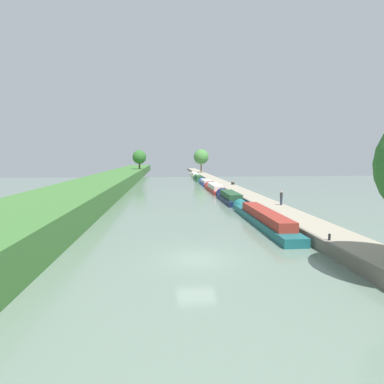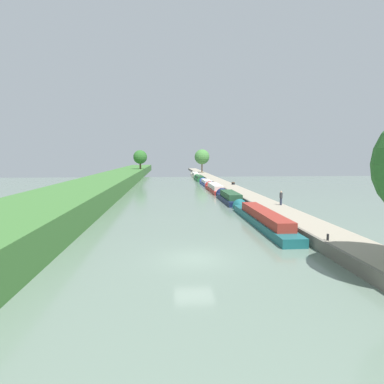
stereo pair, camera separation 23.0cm
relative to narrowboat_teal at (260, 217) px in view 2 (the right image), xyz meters
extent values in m
plane|color=slate|center=(-7.26, -9.89, -0.62)|extent=(160.00, 160.00, 0.00)
cube|color=#9E937F|center=(3.23, -9.89, -0.21)|extent=(3.33, 260.00, 0.81)
cube|color=#6B665B|center=(1.44, -9.89, -0.19)|extent=(0.25, 260.00, 0.86)
cube|color=#195B60|center=(0.00, -0.54, -0.26)|extent=(1.90, 15.89, 0.71)
cube|color=maroon|center=(0.00, -1.33, 0.48)|extent=(1.56, 11.12, 0.78)
cone|color=#195B60|center=(0.00, 7.98, -0.26)|extent=(1.80, 1.14, 1.80)
cube|color=#141E42|center=(-0.01, 14.58, -0.28)|extent=(2.15, 10.11, 0.66)
cube|color=#234C2D|center=(-0.01, 14.08, 0.45)|extent=(1.76, 7.08, 0.80)
cone|color=#141E42|center=(-0.01, 20.28, -0.28)|extent=(2.04, 1.29, 2.04)
cube|color=maroon|center=(-0.07, 28.28, -0.32)|extent=(2.03, 12.65, 0.59)
cube|color=silver|center=(-0.07, 27.65, 0.38)|extent=(1.67, 8.85, 0.81)
cone|color=maroon|center=(-0.07, 35.21, -0.32)|extent=(1.93, 1.22, 1.93)
cube|color=#283D93|center=(0.01, 41.60, -0.33)|extent=(1.93, 10.89, 0.57)
cube|color=silver|center=(0.01, 41.05, 0.28)|extent=(1.59, 7.62, 0.65)
cone|color=#283D93|center=(0.01, 47.62, -0.33)|extent=(1.84, 1.16, 1.84)
cube|color=#1E6033|center=(-0.12, 55.46, -0.28)|extent=(2.06, 10.96, 0.68)
cube|color=#234C2D|center=(-0.12, 54.91, 0.37)|extent=(1.69, 7.67, 0.62)
cone|color=#1E6033|center=(-0.12, 61.56, -0.28)|extent=(1.95, 1.23, 1.95)
cube|color=beige|center=(0.11, 70.01, -0.24)|extent=(2.02, 13.19, 0.74)
cube|color=silver|center=(0.11, 69.35, 0.46)|extent=(1.66, 9.24, 0.66)
cone|color=beige|center=(0.11, 77.21, -0.24)|extent=(1.92, 1.21, 1.92)
cylinder|color=brown|center=(3.42, 80.73, 2.22)|extent=(0.45, 0.45, 4.05)
sphere|color=#47843D|center=(3.42, 80.73, 5.67)|extent=(5.20, 5.20, 5.20)
cylinder|color=#4C3828|center=(-17.19, 71.16, 3.17)|extent=(0.55, 0.55, 2.56)
sphere|color=#2D6628|center=(-17.19, 71.16, 5.63)|extent=(4.30, 4.30, 4.30)
cylinder|color=#282D42|center=(4.31, 6.15, 0.60)|extent=(0.26, 0.26, 0.82)
cylinder|color=#333338|center=(4.31, 6.15, 1.32)|extent=(0.34, 0.34, 0.62)
sphere|color=tan|center=(4.31, 6.15, 1.74)|extent=(0.22, 0.22, 0.22)
cylinder|color=black|center=(1.86, -9.28, 0.42)|extent=(0.16, 0.16, 0.45)
cylinder|color=black|center=(1.86, 77.09, 0.42)|extent=(0.16, 0.16, 0.45)
cube|color=#333338|center=(4.44, 32.58, 0.40)|extent=(0.40, 0.08, 0.41)
cube|color=#333338|center=(4.44, 33.78, 0.40)|extent=(0.40, 0.08, 0.41)
cube|color=brown|center=(4.44, 33.18, 0.63)|extent=(0.44, 1.50, 0.06)
camera|label=1|loc=(-9.19, -29.22, 5.85)|focal=29.48mm
camera|label=2|loc=(-8.96, -29.24, 5.85)|focal=29.48mm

